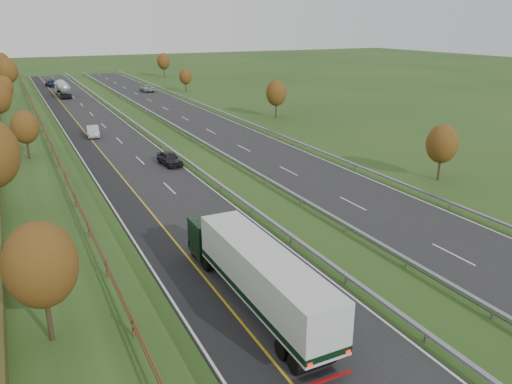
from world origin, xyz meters
TOP-DOWN VIEW (x-y plane):
  - ground at (8.00, 55.00)m, footprint 400.00×400.00m
  - near_carriageway at (0.00, 60.00)m, footprint 10.50×200.00m
  - far_carriageway at (16.50, 60.00)m, footprint 10.50×200.00m
  - hard_shoulder at (-3.75, 60.00)m, footprint 3.00×200.00m
  - lane_markings at (6.40, 59.88)m, footprint 26.75×200.00m
  - embankment_left at (-13.00, 60.00)m, footprint 12.00×200.00m
  - fence_left at (-8.50, 59.59)m, footprint 0.12×189.06m
  - median_barrier_near at (5.70, 60.00)m, footprint 0.32×200.00m
  - median_barrier_far at (10.80, 60.00)m, footprint 0.32×200.00m
  - outer_barrier_far at (22.30, 60.00)m, footprint 0.32×200.00m
  - trees_left at (-12.64, 56.63)m, footprint 6.64×164.30m
  - trees_far at (29.80, 89.21)m, footprint 8.45×118.60m
  - box_lorry at (-0.80, 11.14)m, footprint 2.58×16.28m
  - road_tanker at (-0.60, 109.57)m, footprint 2.40×11.22m
  - car_dark_near at (3.92, 43.42)m, footprint 2.26×4.79m
  - car_silver_mid at (-1.60, 63.36)m, footprint 2.14×4.89m
  - car_small_far at (-1.28, 130.02)m, footprint 2.96×5.83m
  - car_oncoming at (18.55, 109.18)m, footprint 2.63×5.63m

SIDE VIEW (x-z plane):
  - ground at x=8.00m, z-range 0.00..0.00m
  - near_carriageway at x=0.00m, z-range 0.00..0.04m
  - far_carriageway at x=16.50m, z-range 0.00..0.04m
  - hard_shoulder at x=-3.75m, z-range 0.00..0.04m
  - lane_markings at x=6.40m, z-range 0.04..0.05m
  - median_barrier_near at x=5.70m, z-range 0.26..0.97m
  - median_barrier_far at x=10.80m, z-range 0.26..0.97m
  - outer_barrier_far at x=22.30m, z-range 0.26..0.97m
  - car_oncoming at x=18.55m, z-range 0.04..1.60m
  - car_silver_mid at x=-1.60m, z-range 0.04..1.60m
  - car_dark_near at x=3.92m, z-range 0.04..1.63m
  - car_small_far at x=-1.28m, z-range 0.04..1.66m
  - embankment_left at x=-13.00m, z-range 0.00..2.00m
  - road_tanker at x=-0.60m, z-range 0.13..3.59m
  - box_lorry at x=-0.80m, z-range 0.30..4.36m
  - fence_left at x=-8.50m, z-range 2.13..3.33m
  - trees_far at x=29.80m, z-range 0.69..7.81m
  - trees_left at x=-12.64m, z-range 2.53..10.20m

